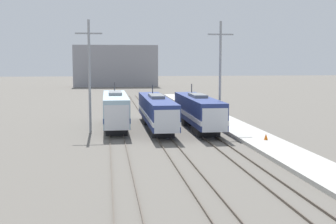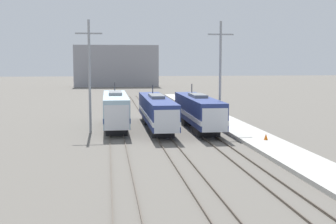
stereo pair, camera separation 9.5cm
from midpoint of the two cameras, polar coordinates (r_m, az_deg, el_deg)
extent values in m
plane|color=#666059|center=(46.63, -0.36, -3.55)|extent=(400.00, 400.00, 0.00)
cube|color=#4C4238|center=(46.27, -7.13, -3.58)|extent=(0.07, 120.00, 0.15)
cube|color=#4C4238|center=(46.30, -5.36, -3.55)|extent=(0.07, 120.00, 0.15)
cube|color=#4C4238|center=(46.54, -1.24, -3.47)|extent=(0.07, 120.00, 0.15)
cube|color=#4C4238|center=(46.71, 0.51, -3.44)|extent=(0.07, 120.00, 0.15)
cube|color=#4C4238|center=(47.29, 4.52, -3.34)|extent=(0.07, 120.00, 0.15)
cube|color=#4C4238|center=(47.60, 6.21, -3.29)|extent=(0.07, 120.00, 0.15)
cube|color=#232326|center=(51.67, -6.39, -2.09)|extent=(2.34, 3.60, 0.95)
cube|color=#232326|center=(59.78, -6.54, -0.96)|extent=(2.34, 3.60, 0.95)
cube|color=#9EBCCC|center=(55.49, -6.50, 0.55)|extent=(2.75, 16.36, 3.03)
cube|color=navy|center=(55.56, -6.49, -0.07)|extent=(2.79, 16.40, 0.55)
cube|color=silver|center=(48.16, -6.33, -0.58)|extent=(2.53, 1.75, 2.57)
cube|color=black|center=(47.30, -6.32, -0.02)|extent=(2.15, 0.08, 0.72)
cube|color=gray|center=(55.35, -6.52, 2.29)|extent=(1.51, 4.09, 0.35)
cylinder|color=#38383D|center=(58.91, -6.58, 2.99)|extent=(0.12, 0.12, 1.30)
cube|color=black|center=(50.24, -0.90, -2.29)|extent=(2.32, 4.37, 0.95)
cube|color=black|center=(60.03, -1.99, -0.89)|extent=(2.32, 4.37, 0.95)
cube|color=navy|center=(54.91, -1.50, 0.36)|extent=(2.73, 19.87, 2.70)
cube|color=silver|center=(54.97, -1.49, -0.20)|extent=(2.77, 19.91, 0.49)
cube|color=silver|center=(45.88, -0.30, -1.06)|extent=(2.52, 1.71, 2.30)
cube|color=black|center=(45.05, -0.17, -0.55)|extent=(2.14, 0.08, 0.64)
cube|color=slate|center=(54.78, -1.50, 1.95)|extent=(1.50, 4.97, 0.35)
cylinder|color=#38383D|center=(59.09, -1.95, 2.71)|extent=(0.12, 0.12, 1.28)
cube|color=black|center=(50.63, 4.53, -2.24)|extent=(2.38, 3.91, 0.95)
cube|color=black|center=(59.27, 2.74, -0.99)|extent=(2.38, 3.91, 0.95)
cube|color=navy|center=(54.71, 3.58, 0.38)|extent=(2.80, 17.78, 2.80)
cube|color=silver|center=(54.77, 3.57, -0.20)|extent=(2.84, 17.82, 0.50)
cube|color=silver|center=(46.96, 5.45, -0.87)|extent=(2.58, 1.98, 2.38)
cube|color=black|center=(46.02, 5.71, -0.36)|extent=(2.19, 0.08, 0.67)
cube|color=slate|center=(54.57, 3.59, 2.02)|extent=(1.54, 4.44, 0.35)
cylinder|color=#38383D|center=(58.38, 2.86, 2.80)|extent=(0.12, 0.12, 1.36)
cylinder|color=gray|center=(52.03, -9.60, 4.25)|extent=(0.27, 0.27, 12.39)
cube|color=gray|center=(52.09, -9.70, 9.43)|extent=(2.93, 0.16, 0.16)
cylinder|color=gray|center=(53.54, 6.32, 4.35)|extent=(0.27, 0.27, 12.39)
cube|color=gray|center=(53.60, 6.38, 9.38)|extent=(2.93, 0.16, 0.16)
cube|color=#B7B5AD|center=(48.59, 10.46, -3.04)|extent=(4.00, 120.00, 0.35)
cone|color=orange|center=(46.12, 11.80, -2.97)|extent=(0.39, 0.39, 0.60)
cube|color=gray|center=(147.07, -6.42, 5.60)|extent=(25.75, 8.20, 12.73)
camera|label=1|loc=(0.05, -90.06, -0.01)|focal=50.00mm
camera|label=2|loc=(0.05, 89.94, 0.01)|focal=50.00mm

